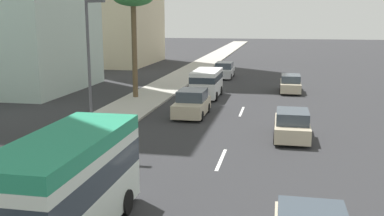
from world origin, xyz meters
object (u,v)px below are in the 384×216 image
(car_fourth, at_px, (292,125))
(car_sixth, at_px, (290,84))
(van_third, at_px, (207,82))
(palm_tree, at_px, (133,1))
(street_lamp, at_px, (91,57))
(car_fifth, at_px, (192,104))
(minibus_lead, at_px, (68,183))
(car_seventh, at_px, (224,70))

(car_fourth, xyz_separation_m, car_sixth, (15.48, -0.18, -0.02))
(van_third, xyz_separation_m, palm_tree, (-1.65, 5.49, 6.31))
(palm_tree, bearing_deg, street_lamp, -170.01)
(car_fifth, xyz_separation_m, car_sixth, (10.94, -6.54, -0.08))
(car_fourth, height_order, street_lamp, street_lamp)
(car_fourth, xyz_separation_m, street_lamp, (-3.91, 9.58, 3.80))
(minibus_lead, distance_m, palm_tree, 23.74)
(minibus_lead, relative_size, car_fourth, 1.54)
(van_third, distance_m, palm_tree, 8.53)
(car_fifth, xyz_separation_m, palm_tree, (5.34, 5.65, 6.79))
(car_fifth, xyz_separation_m, street_lamp, (-8.45, 3.23, 3.74))
(car_sixth, bearing_deg, street_lamp, 153.26)
(van_third, relative_size, car_sixth, 1.07)
(car_fifth, xyz_separation_m, car_seventh, (19.14, 0.27, -0.02))
(car_fourth, relative_size, car_sixth, 0.94)
(minibus_lead, bearing_deg, street_lamp, -161.20)
(car_seventh, bearing_deg, minibus_lead, -0.06)
(car_fourth, height_order, car_seventh, car_seventh)
(van_third, xyz_separation_m, car_sixth, (3.95, -6.71, -0.55))
(car_fourth, bearing_deg, car_sixth, -0.68)
(car_sixth, relative_size, street_lamp, 0.61)
(car_sixth, bearing_deg, palm_tree, 114.66)
(car_sixth, bearing_deg, car_seventh, 39.71)
(car_seventh, height_order, street_lamp, street_lamp)
(car_sixth, xyz_separation_m, palm_tree, (-5.60, 12.20, 6.87))
(minibus_lead, bearing_deg, car_sixth, 166.24)
(palm_tree, xyz_separation_m, street_lamp, (-13.79, -2.43, -3.05))
(street_lamp, bearing_deg, palm_tree, 9.99)
(van_third, bearing_deg, car_seventh, -179.53)
(minibus_lead, xyz_separation_m, van_third, (24.02, -0.14, -0.42))
(minibus_lead, xyz_separation_m, palm_tree, (22.37, 5.35, 5.89))
(street_lamp, bearing_deg, minibus_lead, -161.20)
(van_third, height_order, car_fifth, van_third)
(van_third, relative_size, car_fifth, 1.12)
(car_seventh, xyz_separation_m, street_lamp, (-27.59, 2.96, 3.76))
(minibus_lead, distance_m, street_lamp, 9.50)
(minibus_lead, height_order, van_third, minibus_lead)
(van_third, distance_m, street_lamp, 16.08)
(car_seventh, distance_m, street_lamp, 28.00)
(car_fourth, bearing_deg, car_seventh, 15.63)
(car_fourth, distance_m, palm_tree, 16.99)
(car_seventh, distance_m, palm_tree, 16.30)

